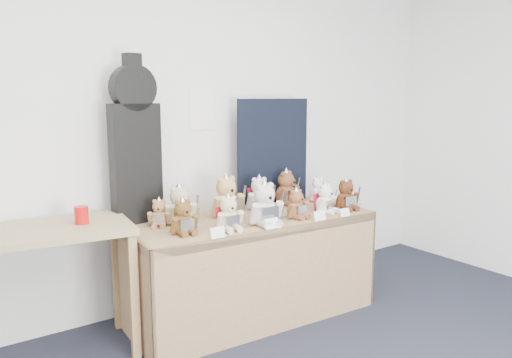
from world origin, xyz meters
TOP-DOWN VIEW (x-y plane):
  - room_shell at (0.57, 2.49)m, footprint 6.00×6.00m
  - display_table at (0.67, 1.92)m, footprint 1.80×0.83m
  - side_table at (-0.69, 2.16)m, footprint 1.06×0.67m
  - guitar_case at (-0.04, 2.32)m, footprint 0.35×0.14m
  - navy_board at (1.10, 2.29)m, footprint 0.62×0.10m
  - red_cup at (-0.47, 2.13)m, footprint 0.08×0.08m
  - teddy_front_far_left at (0.08, 1.87)m, footprint 0.20×0.16m
  - teddy_front_left at (0.37, 1.79)m, footprint 0.21×0.18m
  - teddy_front_centre at (0.63, 1.75)m, footprint 0.27×0.23m
  - teddy_front_right at (0.92, 1.77)m, footprint 0.20×0.17m
  - teddy_front_far_right at (1.21, 1.78)m, footprint 0.21×0.19m
  - teddy_front_end at (1.40, 1.76)m, footprint 0.22×0.19m
  - teddy_back_left at (0.18, 2.10)m, footprint 0.25×0.23m
  - teddy_back_centre_left at (0.54, 2.08)m, footprint 0.28×0.22m
  - teddy_back_centre_right at (0.86, 2.14)m, footprint 0.24×0.22m
  - teddy_back_right at (1.14, 2.15)m, footprint 0.26×0.24m
  - teddy_back_end at (1.43, 2.11)m, footprint 0.19×0.16m
  - teddy_back_far_left at (0.04, 2.13)m, footprint 0.17×0.17m
  - entry_card_a at (0.21, 1.66)m, footprint 0.10×0.03m
  - entry_card_b at (0.60, 1.64)m, footprint 0.10×0.03m
  - entry_card_c at (1.00, 1.62)m, footprint 0.10×0.03m
  - entry_card_d at (1.24, 1.61)m, footprint 0.08×0.02m

SIDE VIEW (x-z plane):
  - display_table at x=0.67m, z-range 0.21..0.95m
  - side_table at x=-0.69m, z-range 0.29..1.11m
  - entry_card_d at x=1.24m, z-range 0.74..0.80m
  - entry_card_a at x=0.21m, z-range 0.74..0.81m
  - entry_card_c at x=1.00m, z-range 0.74..0.81m
  - entry_card_b at x=0.60m, z-range 0.74..0.81m
  - teddy_back_far_left at x=0.04m, z-range 0.71..0.92m
  - teddy_back_end at x=1.43m, z-range 0.71..0.95m
  - teddy_front_right at x=0.92m, z-range 0.71..0.95m
  - teddy_front_far_right at x=1.21m, z-range 0.71..0.96m
  - teddy_front_far_left at x=0.08m, z-range 0.71..0.96m
  - teddy_front_left at x=0.37m, z-range 0.71..0.97m
  - teddy_front_end at x=1.40m, z-range 0.71..0.98m
  - teddy_back_centre_right at x=0.86m, z-range 0.71..0.99m
  - teddy_back_left at x=0.18m, z-range 0.71..1.01m
  - teddy_back_right at x=1.14m, z-range 0.70..1.02m
  - teddy_front_centre at x=0.63m, z-range 0.70..1.03m
  - teddy_back_centre_left at x=0.54m, z-range 0.70..1.04m
  - red_cup at x=-0.47m, z-range 0.83..0.94m
  - navy_board at x=1.10m, z-range 0.74..1.57m
  - guitar_case at x=-0.04m, z-range 0.72..1.86m
  - room_shell at x=0.57m, z-range -1.51..4.49m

